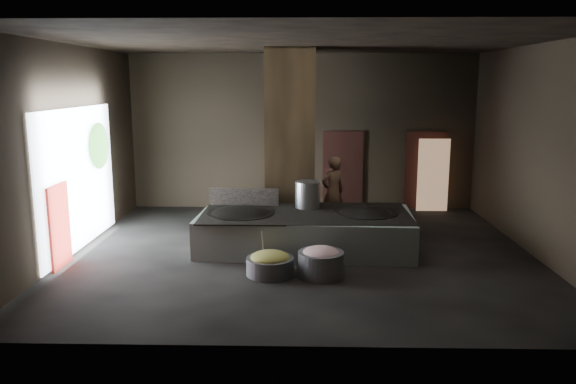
{
  "coord_description": "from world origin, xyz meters",
  "views": [
    {
      "loc": [
        -0.01,
        -11.91,
        3.7
      ],
      "look_at": [
        -0.32,
        0.53,
        1.25
      ],
      "focal_mm": 35.0,
      "sensor_mm": 36.0,
      "label": 1
    }
  ],
  "objects_px": {
    "wok_left": "(241,216)",
    "veg_basin": "(270,266)",
    "meat_basin": "(321,264)",
    "hearth_platform": "(305,231)",
    "wok_right": "(366,216)",
    "stock_pot": "(308,195)",
    "cook": "(333,192)"
  },
  "relations": [
    {
      "from": "hearth_platform",
      "to": "wok_right",
      "type": "height_order",
      "value": "wok_right"
    },
    {
      "from": "cook",
      "to": "meat_basin",
      "type": "bearing_deg",
      "value": 52.62
    },
    {
      "from": "hearth_platform",
      "to": "stock_pot",
      "type": "xyz_separation_m",
      "value": [
        0.05,
        0.55,
        0.72
      ]
    },
    {
      "from": "meat_basin",
      "to": "wok_left",
      "type": "bearing_deg",
      "value": 134.52
    },
    {
      "from": "veg_basin",
      "to": "meat_basin",
      "type": "relative_size",
      "value": 1.05
    },
    {
      "from": "meat_basin",
      "to": "hearth_platform",
      "type": "bearing_deg",
      "value": 99.04
    },
    {
      "from": "wok_right",
      "to": "stock_pot",
      "type": "xyz_separation_m",
      "value": [
        -1.3,
        0.5,
        0.38
      ]
    },
    {
      "from": "stock_pot",
      "to": "cook",
      "type": "relative_size",
      "value": 0.33
    },
    {
      "from": "cook",
      "to": "meat_basin",
      "type": "xyz_separation_m",
      "value": [
        -0.42,
        -3.7,
        -0.68
      ]
    },
    {
      "from": "hearth_platform",
      "to": "veg_basin",
      "type": "bearing_deg",
      "value": -108.43
    },
    {
      "from": "stock_pot",
      "to": "meat_basin",
      "type": "relative_size",
      "value": 0.69
    },
    {
      "from": "wok_right",
      "to": "stock_pot",
      "type": "height_order",
      "value": "stock_pot"
    },
    {
      "from": "stock_pot",
      "to": "hearth_platform",
      "type": "bearing_deg",
      "value": -95.19
    },
    {
      "from": "wok_right",
      "to": "veg_basin",
      "type": "distance_m",
      "value": 2.79
    },
    {
      "from": "cook",
      "to": "wok_right",
      "type": "bearing_deg",
      "value": 78.4
    },
    {
      "from": "wok_left",
      "to": "meat_basin",
      "type": "distance_m",
      "value": 2.53
    },
    {
      "from": "meat_basin",
      "to": "cook",
      "type": "bearing_deg",
      "value": 83.49
    },
    {
      "from": "veg_basin",
      "to": "hearth_platform",
      "type": "bearing_deg",
      "value": 68.35
    },
    {
      "from": "wok_right",
      "to": "meat_basin",
      "type": "bearing_deg",
      "value": -119.58
    },
    {
      "from": "wok_left",
      "to": "meat_basin",
      "type": "bearing_deg",
      "value": -45.48
    },
    {
      "from": "stock_pot",
      "to": "wok_left",
      "type": "bearing_deg",
      "value": -158.2
    },
    {
      "from": "hearth_platform",
      "to": "meat_basin",
      "type": "height_order",
      "value": "hearth_platform"
    },
    {
      "from": "wok_right",
      "to": "hearth_platform",
      "type": "bearing_deg",
      "value": -177.88
    },
    {
      "from": "wok_left",
      "to": "veg_basin",
      "type": "relative_size",
      "value": 1.6
    },
    {
      "from": "stock_pot",
      "to": "cook",
      "type": "xyz_separation_m",
      "value": [
        0.66,
        1.33,
        -0.2
      ]
    },
    {
      "from": "hearth_platform",
      "to": "cook",
      "type": "distance_m",
      "value": 2.07
    },
    {
      "from": "wok_left",
      "to": "wok_right",
      "type": "height_order",
      "value": "wok_left"
    },
    {
      "from": "wok_left",
      "to": "cook",
      "type": "xyz_separation_m",
      "value": [
        2.16,
        1.93,
        0.18
      ]
    },
    {
      "from": "wok_left",
      "to": "veg_basin",
      "type": "height_order",
      "value": "wok_left"
    },
    {
      "from": "stock_pot",
      "to": "veg_basin",
      "type": "relative_size",
      "value": 0.66
    },
    {
      "from": "wok_left",
      "to": "meat_basin",
      "type": "relative_size",
      "value": 1.68
    },
    {
      "from": "wok_right",
      "to": "cook",
      "type": "relative_size",
      "value": 0.75
    }
  ]
}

